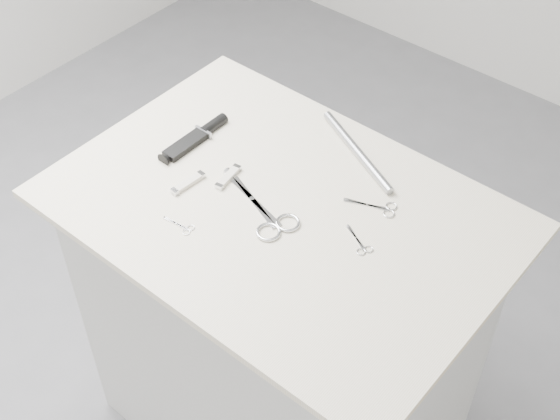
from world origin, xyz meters
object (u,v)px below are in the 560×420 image
Objects in this scene: large_shears at (269,217)px; pocket_knife_a at (228,177)px; metal_rail at (357,151)px; sheathed_knife at (199,136)px; plinth at (281,333)px; embroidery_scissors_a at (380,208)px; pocket_knife_b at (188,183)px; embroidery_scissors_b at (360,244)px; tiny_scissors at (182,227)px.

pocket_knife_a reaches higher than large_shears.
sheathed_knife is at bearing -149.08° from metal_rail.
embroidery_scissors_a is (0.17, 0.14, 0.47)m from plinth.
sheathed_knife is (-0.47, -0.08, 0.01)m from embroidery_scissors_a.
embroidery_scissors_a is 1.28× the size of pocket_knife_b.
plinth is 10.43× the size of embroidery_scissors_b.
large_shears reaches higher than embroidery_scissors_a.
embroidery_scissors_b is 0.35m from pocket_knife_a.
sheathed_knife is 0.38m from metal_rail.
sheathed_knife is 2.13× the size of pocket_knife_b.
metal_rail is (0.23, 0.33, 0.00)m from pocket_knife_b.
metal_rail is (0.18, 0.26, 0.01)m from pocket_knife_a.
embroidery_scissors_a is (0.17, 0.18, -0.00)m from large_shears.
sheathed_knife is at bearing -157.51° from embroidery_scissors_b.
tiny_scissors is (-0.12, -0.18, 0.47)m from plinth.
embroidery_scissors_b is 1.00× the size of pocket_knife_a.
large_shears is 0.32m from sheathed_knife.
large_shears is 0.16m from pocket_knife_a.
metal_rail is at bearing -58.85° from sheathed_knife.
pocket_knife_a is (-0.35, -0.03, 0.00)m from embroidery_scissors_b.
pocket_knife_a is 0.28× the size of metal_rail.
tiny_scissors is (-0.33, -0.20, -0.00)m from embroidery_scissors_b.
pocket_knife_b is 0.30× the size of metal_rail.
pocket_knife_a is at bearing -177.35° from embroidery_scissors_a.
pocket_knife_b is (-0.21, -0.08, 0.48)m from plinth.
plinth is at bearing -95.71° from metal_rail.
metal_rail is (0.15, 0.44, 0.01)m from tiny_scissors.
metal_rail is (0.02, 0.29, 0.01)m from large_shears.
tiny_scissors is 0.25× the size of metal_rail.
embroidery_scissors_a and embroidery_scissors_b have the same top height.
pocket_knife_b is at bearing -153.09° from large_shears.
large_shears reaches higher than embroidery_scissors_b.
sheathed_knife reaches higher than plinth.
plinth is 3.71× the size of large_shears.
pocket_knife_a is (-0.03, 0.18, 0.00)m from tiny_scissors.
large_shears is at bearing -88.54° from plinth.
metal_rail is at bearing 84.29° from plinth.
embroidery_scissors_a is at bearing 38.76° from plinth.
sheathed_knife reaches higher than pocket_knife_a.
pocket_knife_b reaches higher than plinth.
large_shears is at bearing 42.13° from tiny_scissors.
sheathed_knife reaches higher than embroidery_scissors_b.
pocket_knife_b reaches higher than pocket_knife_a.
embroidery_scissors_a is at bearing -55.45° from pocket_knife_b.
pocket_knife_a is at bearing 92.58° from tiny_scissors.
embroidery_scissors_a reaches higher than plinth.
embroidery_scissors_b is at bearing 34.81° from large_shears.
plinth is at bearing 49.85° from tiny_scissors.
plinth is 2.94× the size of metal_rail.
embroidery_scissors_b is at bearing 5.96° from plinth.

